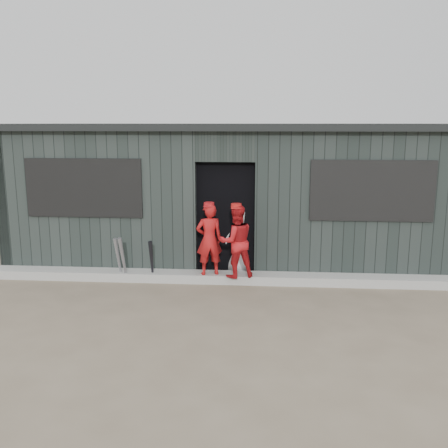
# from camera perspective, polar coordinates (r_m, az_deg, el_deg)

# --- Properties ---
(ground) EXTENTS (80.00, 80.00, 0.00)m
(ground) POSITION_cam_1_polar(r_m,az_deg,el_deg) (6.78, -1.19, -11.38)
(ground) COLOR brown
(ground) RESTS_ON ground
(curb) EXTENTS (8.00, 0.36, 0.15)m
(curb) POSITION_cam_1_polar(r_m,az_deg,el_deg) (8.46, 0.01, -6.13)
(curb) COLOR #9C9C97
(curb) RESTS_ON ground
(bat_left) EXTENTS (0.12, 0.25, 0.76)m
(bat_left) POSITION_cam_1_polar(r_m,az_deg,el_deg) (8.60, -11.97, -3.95)
(bat_left) COLOR gray
(bat_left) RESTS_ON ground
(bat_mid) EXTENTS (0.12, 0.26, 0.80)m
(bat_mid) POSITION_cam_1_polar(r_m,az_deg,el_deg) (8.48, -11.44, -4.03)
(bat_mid) COLOR gray
(bat_mid) RESTS_ON ground
(bat_right) EXTENTS (0.08, 0.26, 0.73)m
(bat_right) POSITION_cam_1_polar(r_m,az_deg,el_deg) (8.45, -8.27, -4.20)
(bat_right) COLOR black
(bat_right) RESTS_ON ground
(player_red_left) EXTENTS (0.50, 0.40, 1.19)m
(player_red_left) POSITION_cam_1_polar(r_m,az_deg,el_deg) (8.23, -1.71, -1.78)
(player_red_left) COLOR #B21516
(player_red_left) RESTS_ON curb
(player_red_right) EXTENTS (0.70, 0.62, 1.19)m
(player_red_right) POSITION_cam_1_polar(r_m,az_deg,el_deg) (8.10, 1.38, -2.00)
(player_red_right) COLOR red
(player_red_right) RESTS_ON curb
(player_grey_back) EXTENTS (0.72, 0.62, 1.25)m
(player_grey_back) POSITION_cam_1_polar(r_m,az_deg,el_deg) (8.72, 1.79, -1.84)
(player_grey_back) COLOR beige
(player_grey_back) RESTS_ON ground
(dugout) EXTENTS (8.30, 3.30, 2.62)m
(dugout) POSITION_cam_1_polar(r_m,az_deg,el_deg) (9.83, 0.77, 3.61)
(dugout) COLOR black
(dugout) RESTS_ON ground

